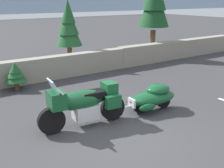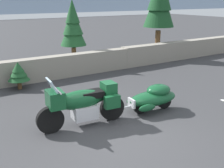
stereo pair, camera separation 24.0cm
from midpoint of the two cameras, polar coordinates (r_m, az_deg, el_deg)
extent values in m
plane|color=#38383A|center=(6.55, 0.66, -10.86)|extent=(80.00, 80.00, 0.00)
cube|color=gray|center=(11.06, -15.94, 2.81)|extent=(8.00, 0.48, 0.91)
cube|color=gray|center=(15.48, 13.39, 7.04)|extent=(8.00, 0.52, 0.94)
cylinder|color=black|center=(6.73, -13.38, -7.41)|extent=(0.67, 0.20, 0.66)
cylinder|color=black|center=(7.29, -0.82, -4.96)|extent=(0.67, 0.20, 0.66)
cube|color=silver|center=(6.96, -6.47, -5.72)|extent=(0.64, 0.49, 0.36)
ellipsoid|color=#144C28|center=(6.81, -7.34, -3.31)|extent=(1.24, 0.55, 0.48)
cube|color=#144C28|center=(6.58, -12.43, -3.21)|extent=(0.41, 0.55, 0.40)
cube|color=#9EB7C6|center=(6.46, -13.04, -0.53)|extent=(0.23, 0.46, 0.34)
cube|color=black|center=(6.88, -5.06, -2.12)|extent=(0.59, 0.41, 0.16)
cube|color=#144C28|center=(7.05, -1.56, -0.73)|extent=(0.36, 0.43, 0.28)
cube|color=#144C28|center=(6.87, -0.74, -3.69)|extent=(0.41, 0.20, 0.32)
cube|color=#144C28|center=(7.37, -2.97, -2.23)|extent=(0.41, 0.20, 0.32)
cylinder|color=silver|center=(6.52, -12.14, -1.24)|extent=(0.10, 0.70, 0.04)
cylinder|color=silver|center=(6.64, -13.12, -5.37)|extent=(0.26, 0.09, 0.54)
cylinder|color=black|center=(7.76, 5.02, -4.48)|extent=(0.45, 0.14, 0.44)
cylinder|color=black|center=(8.23, 9.80, -3.39)|extent=(0.45, 0.14, 0.44)
ellipsoid|color=#144C28|center=(7.93, 7.52, -2.84)|extent=(1.56, 0.82, 0.40)
ellipsoid|color=#144C28|center=(7.96, 8.63, -1.13)|extent=(0.77, 0.62, 0.32)
cube|color=silver|center=(7.56, 3.17, -3.91)|extent=(0.09, 0.32, 0.24)
ellipsoid|color=#144C28|center=(7.50, 6.40, -4.83)|extent=(0.53, 0.19, 0.20)
ellipsoid|color=#144C28|center=(7.99, 3.75, -3.34)|extent=(0.53, 0.19, 0.20)
cylinder|color=silver|center=(7.40, 0.59, -5.09)|extent=(0.70, 0.11, 0.05)
cylinder|color=brown|center=(15.20, 7.91, 8.18)|extent=(0.28, 0.28, 1.47)
cone|color=#194723|center=(15.02, 8.25, 16.06)|extent=(1.61, 1.61, 2.32)
cylinder|color=brown|center=(13.16, -9.19, 5.44)|extent=(0.22, 0.22, 0.89)
cone|color=#1E5128|center=(12.97, -9.46, 10.92)|extent=(1.20, 1.20, 1.41)
cone|color=#1E5128|center=(12.93, -9.55, 12.78)|extent=(0.93, 0.93, 1.23)
cone|color=#1E5128|center=(12.90, -9.65, 14.66)|extent=(0.66, 0.66, 1.05)
cylinder|color=brown|center=(10.31, -19.71, -0.39)|extent=(0.15, 0.15, 0.28)
cone|color=#1E5128|center=(10.20, -19.94, 1.75)|extent=(0.76, 0.76, 0.45)
cone|color=#1E5128|center=(10.17, -20.01, 2.48)|extent=(0.59, 0.59, 0.39)
cone|color=#1E5128|center=(10.14, -20.09, 3.22)|extent=(0.42, 0.42, 0.33)
camera|label=1|loc=(0.12, -90.91, -0.28)|focal=44.29mm
camera|label=2|loc=(0.12, 89.09, 0.28)|focal=44.29mm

